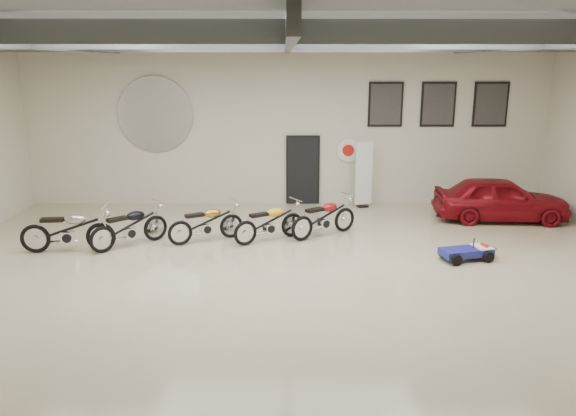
{
  "coord_description": "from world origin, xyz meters",
  "views": [
    {
      "loc": [
        -0.09,
        -11.27,
        4.37
      ],
      "look_at": [
        0.0,
        1.2,
        1.1
      ],
      "focal_mm": 35.0,
      "sensor_mm": 36.0,
      "label": 1
    }
  ],
  "objects_px": {
    "motorcycle_yellow": "(269,222)",
    "vintage_car": "(500,199)",
    "motorcycle_silver": "(67,229)",
    "go_kart": "(471,249)",
    "motorcycle_gold": "(206,222)",
    "motorcycle_red": "(324,217)",
    "banner_stand": "(364,176)",
    "motorcycle_black": "(129,226)"
  },
  "relations": [
    {
      "from": "motorcycle_yellow",
      "to": "vintage_car",
      "type": "distance_m",
      "value": 6.72
    },
    {
      "from": "motorcycle_silver",
      "to": "go_kart",
      "type": "relative_size",
      "value": 1.5
    },
    {
      "from": "motorcycle_gold",
      "to": "motorcycle_red",
      "type": "distance_m",
      "value": 2.99
    },
    {
      "from": "banner_stand",
      "to": "go_kart",
      "type": "relative_size",
      "value": 1.38
    },
    {
      "from": "banner_stand",
      "to": "go_kart",
      "type": "xyz_separation_m",
      "value": [
        1.8,
        -4.76,
        -0.73
      ]
    },
    {
      "from": "motorcycle_silver",
      "to": "vintage_car",
      "type": "xyz_separation_m",
      "value": [
        11.17,
        2.66,
        0.07
      ]
    },
    {
      "from": "motorcycle_silver",
      "to": "motorcycle_black",
      "type": "relative_size",
      "value": 1.07
    },
    {
      "from": "banner_stand",
      "to": "motorcycle_red",
      "type": "height_order",
      "value": "banner_stand"
    },
    {
      "from": "banner_stand",
      "to": "motorcycle_yellow",
      "type": "height_order",
      "value": "banner_stand"
    },
    {
      "from": "motorcycle_silver",
      "to": "vintage_car",
      "type": "relative_size",
      "value": 0.59
    },
    {
      "from": "vintage_car",
      "to": "banner_stand",
      "type": "bearing_deg",
      "value": 71.81
    },
    {
      "from": "banner_stand",
      "to": "motorcycle_red",
      "type": "bearing_deg",
      "value": -129.78
    },
    {
      "from": "motorcycle_silver",
      "to": "motorcycle_gold",
      "type": "bearing_deg",
      "value": 8.71
    },
    {
      "from": "motorcycle_gold",
      "to": "motorcycle_black",
      "type": "bearing_deg",
      "value": 164.77
    },
    {
      "from": "motorcycle_silver",
      "to": "motorcycle_red",
      "type": "relative_size",
      "value": 1.08
    },
    {
      "from": "motorcycle_gold",
      "to": "go_kart",
      "type": "bearing_deg",
      "value": -39.42
    },
    {
      "from": "motorcycle_black",
      "to": "go_kart",
      "type": "height_order",
      "value": "motorcycle_black"
    },
    {
      "from": "motorcycle_black",
      "to": "motorcycle_red",
      "type": "bearing_deg",
      "value": -32.35
    },
    {
      "from": "motorcycle_yellow",
      "to": "go_kart",
      "type": "relative_size",
      "value": 1.35
    },
    {
      "from": "motorcycle_yellow",
      "to": "go_kart",
      "type": "height_order",
      "value": "motorcycle_yellow"
    },
    {
      "from": "vintage_car",
      "to": "go_kart",
      "type": "bearing_deg",
      "value": 154.49
    },
    {
      "from": "motorcycle_red",
      "to": "vintage_car",
      "type": "height_order",
      "value": "vintage_car"
    },
    {
      "from": "motorcycle_yellow",
      "to": "go_kart",
      "type": "distance_m",
      "value": 4.83
    },
    {
      "from": "motorcycle_gold",
      "to": "motorcycle_yellow",
      "type": "relative_size",
      "value": 0.99
    },
    {
      "from": "motorcycle_silver",
      "to": "motorcycle_yellow",
      "type": "bearing_deg",
      "value": 4.59
    },
    {
      "from": "motorcycle_yellow",
      "to": "vintage_car",
      "type": "bearing_deg",
      "value": -15.62
    },
    {
      "from": "motorcycle_silver",
      "to": "motorcycle_red",
      "type": "height_order",
      "value": "motorcycle_silver"
    },
    {
      "from": "motorcycle_gold",
      "to": "go_kart",
      "type": "height_order",
      "value": "motorcycle_gold"
    },
    {
      "from": "banner_stand",
      "to": "motorcycle_gold",
      "type": "distance_m",
      "value": 5.55
    },
    {
      "from": "motorcycle_black",
      "to": "motorcycle_red",
      "type": "distance_m",
      "value": 4.83
    },
    {
      "from": "banner_stand",
      "to": "motorcycle_red",
      "type": "xyz_separation_m",
      "value": [
        -1.41,
        -2.96,
        -0.47
      ]
    },
    {
      "from": "motorcycle_red",
      "to": "go_kart",
      "type": "distance_m",
      "value": 3.69
    },
    {
      "from": "banner_stand",
      "to": "motorcycle_silver",
      "type": "distance_m",
      "value": 8.6
    },
    {
      "from": "motorcycle_black",
      "to": "motorcycle_yellow",
      "type": "xyz_separation_m",
      "value": [
        3.37,
        0.4,
        -0.02
      ]
    },
    {
      "from": "banner_stand",
      "to": "motorcycle_black",
      "type": "xyz_separation_m",
      "value": [
        -6.18,
        -3.76,
        -0.47
      ]
    },
    {
      "from": "motorcycle_black",
      "to": "motorcycle_yellow",
      "type": "distance_m",
      "value": 3.4
    },
    {
      "from": "motorcycle_black",
      "to": "vintage_car",
      "type": "bearing_deg",
      "value": -28.94
    },
    {
      "from": "motorcycle_silver",
      "to": "motorcycle_red",
      "type": "bearing_deg",
      "value": 6.0
    },
    {
      "from": "motorcycle_gold",
      "to": "motorcycle_red",
      "type": "relative_size",
      "value": 0.96
    },
    {
      "from": "motorcycle_black",
      "to": "go_kart",
      "type": "relative_size",
      "value": 1.39
    },
    {
      "from": "motorcycle_silver",
      "to": "motorcycle_yellow",
      "type": "xyz_separation_m",
      "value": [
        4.71,
        0.8,
        -0.06
      ]
    },
    {
      "from": "motorcycle_black",
      "to": "motorcycle_red",
      "type": "xyz_separation_m",
      "value": [
        4.77,
        0.8,
        -0.0
      ]
    }
  ]
}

